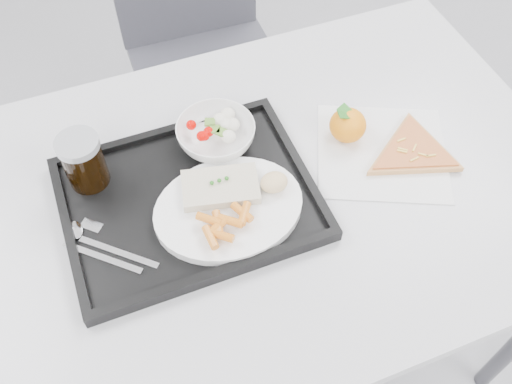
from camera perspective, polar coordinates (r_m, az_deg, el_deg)
table at (r=1.12m, az=0.44°, el=-1.62°), size 1.20×0.80×0.75m
chair at (r=1.73m, az=-5.60°, el=15.29°), size 0.43×0.43×0.93m
tray at (r=1.05m, az=-6.73°, el=-0.77°), size 0.45×0.35×0.03m
dinner_plate at (r=1.02m, az=-2.76°, el=-1.65°), size 0.27×0.27×0.02m
fish_fillet at (r=1.02m, az=-3.57°, el=0.51°), size 0.15×0.11×0.03m
bread_roll at (r=1.02m, az=1.81°, el=0.98°), size 0.06×0.06×0.03m
salad_bowl at (r=1.11m, az=-4.03°, el=5.74°), size 0.15×0.15×0.05m
cola_glass at (r=1.06m, az=-16.89°, el=3.04°), size 0.08×0.08×0.11m
cutlery at (r=1.02m, az=-15.59°, el=-5.01°), size 0.15×0.15×0.01m
napkin at (r=1.15m, az=12.46°, el=3.92°), size 0.33×0.32×0.00m
tangerine at (r=1.14m, az=9.16°, el=6.62°), size 0.07×0.07×0.07m
pizza_slice at (r=1.15m, az=15.42°, el=3.95°), size 0.25×0.25×0.02m
carrot_pile at (r=0.97m, az=-3.22°, el=-3.16°), size 0.10×0.08×0.02m
salad_contents at (r=1.11m, az=-3.57°, el=6.62°), size 0.10×0.09×0.02m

